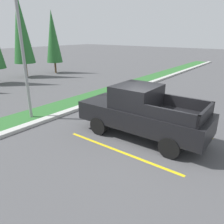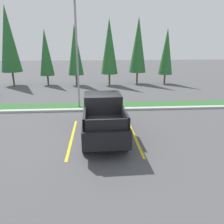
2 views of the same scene
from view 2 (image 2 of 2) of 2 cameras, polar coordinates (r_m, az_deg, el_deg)
ground_plane at (r=10.51m, az=-5.69°, el=-7.44°), size 120.00×120.00×0.00m
parking_line_near at (r=11.00m, az=-10.40°, el=-6.49°), size 0.12×4.80×0.01m
parking_line_far at (r=11.09m, az=5.82°, el=-6.09°), size 0.12×4.80×0.01m
curb_strip at (r=15.19m, az=-5.31°, el=0.62°), size 56.00×0.40×0.15m
grass_median at (r=16.26m, az=-5.25°, el=1.56°), size 56.00×1.80×0.06m
pickup_truck_main at (r=10.62m, az=-2.34°, el=-1.10°), size 2.06×5.27×2.10m
street_light at (r=15.38m, az=-9.25°, el=16.11°), size 0.24×1.49×7.20m
cypress_tree_leftmost at (r=27.08m, az=-25.51°, el=16.80°), size 2.20×2.20×8.47m
cypress_tree_left_inner at (r=25.93m, az=-16.95°, el=14.64°), size 1.59×1.59×6.11m
cypress_tree_center at (r=25.07m, az=-9.62°, el=15.69°), size 1.71×1.71×6.58m
cypress_tree_right_inner at (r=24.79m, az=-0.71°, el=16.71°), size 1.86×1.86×7.17m
cypress_tree_rightmost at (r=26.04m, az=6.85°, el=16.97°), size 1.94×1.94×7.44m
cypress_tree_far_right at (r=26.52m, az=14.05°, el=15.06°), size 1.62×1.62×6.24m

